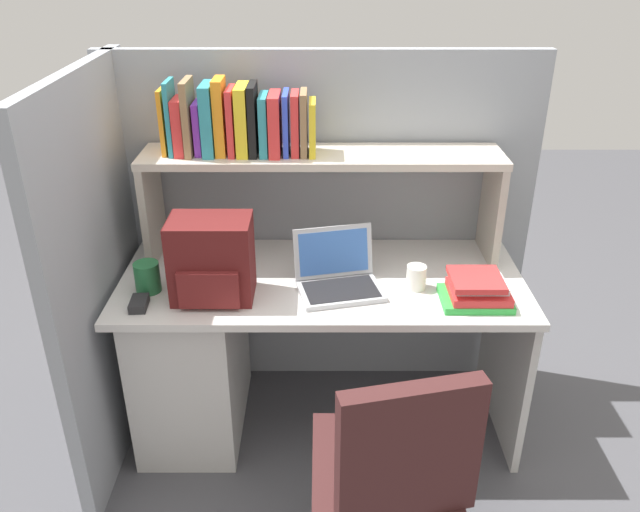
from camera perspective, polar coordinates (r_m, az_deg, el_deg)
The scene contains 13 objects.
ground_plane at distance 2.98m, azimuth -0.00°, elevation -14.31°, with size 8.00×8.00×0.00m, color #4C4C51.
desk at distance 2.75m, azimuth -8.21°, elevation -7.84°, with size 1.60×0.70×0.73m.
cubicle_partition_rear at distance 2.88m, azimuth -0.03°, elevation 2.54°, with size 1.84×0.05×1.55m, color gray.
cubicle_partition_left at distance 2.63m, azimuth -18.87°, elevation -1.49°, with size 0.05×1.06×1.55m, color gray.
overhead_hutch at distance 2.59m, azimuth -0.02°, elevation 7.09°, with size 1.44×0.28×0.45m.
reference_books_on_shelf at distance 2.54m, azimuth -7.54°, elevation 11.76°, with size 0.59×0.19×0.29m.
laptop at distance 2.46m, azimuth 1.40°, elevation -1.80°, with size 0.36×0.32×0.22m.
backpack at distance 2.39m, azimuth -9.81°, elevation -0.40°, with size 0.30×0.23×0.31m.
computer_mouse at distance 2.44m, azimuth -15.98°, elevation -4.12°, with size 0.06×0.10×0.03m, color #262628.
paper_cup at distance 2.48m, azimuth 8.36°, elevation -1.87°, with size 0.08×0.08×0.09m, color white.
snack_canister at distance 2.52m, azimuth -15.29°, elevation -1.85°, with size 0.10×0.10×0.12m, color #26723F.
desk_book_stack at distance 2.44m, azimuth 13.60°, elevation -2.98°, with size 0.26×0.20×0.10m.
office_chair at distance 2.13m, azimuth 5.83°, elevation -20.49°, with size 0.52×0.53×0.93m.
Camera 1 is at (-0.01, -2.24, 1.96)m, focal length 35.99 mm.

